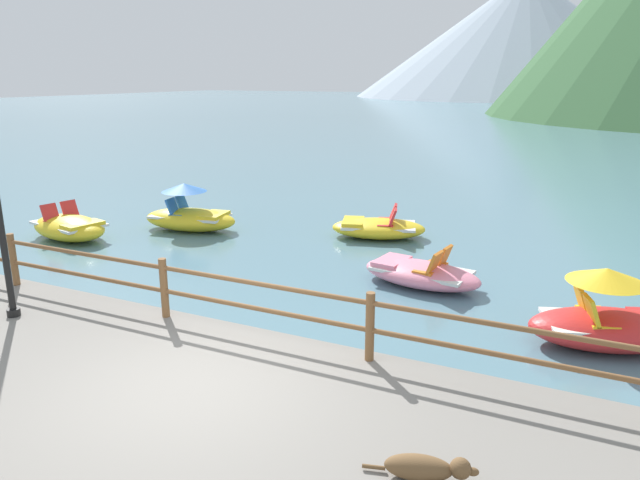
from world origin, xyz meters
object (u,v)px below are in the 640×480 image
Objects in this scene: dog_resting at (426,468)px; pedal_boat_1 at (190,215)px; pedal_boat_0 at (421,273)px; pedal_boat_3 at (69,227)px; pedal_boat_5 at (378,228)px; pedal_boat_4 at (608,321)px.

pedal_boat_1 is at bearing 138.15° from dog_resting.
pedal_boat_3 is at bearing -176.84° from pedal_boat_0.
pedal_boat_0 is 0.97× the size of pedal_boat_3.
pedal_boat_5 reaches higher than dog_resting.
pedal_boat_3 is 7.91m from pedal_boat_5.
pedal_boat_4 is 0.97× the size of pedal_boat_5.
pedal_boat_3 is 12.49m from pedal_boat_4.
dog_resting is at bearing -67.41° from pedal_boat_5.
pedal_boat_0 is 3.66m from pedal_boat_5.
pedal_boat_4 reaches higher than pedal_boat_0.
pedal_boat_4 is at bearing -40.07° from pedal_boat_5.
pedal_boat_5 is at bearing 139.93° from pedal_boat_4.
pedal_boat_4 is (3.37, -1.49, 0.17)m from pedal_boat_0.
pedal_boat_1 is 1.05× the size of pedal_boat_4.
pedal_boat_5 is (-2.02, 3.05, 0.01)m from pedal_boat_0.
dog_resting is 0.42× the size of pedal_boat_0.
dog_resting is 0.39× the size of pedal_boat_1.
pedal_boat_1 is at bearing 163.40° from pedal_boat_4.
pedal_boat_0 is 0.95× the size of pedal_boat_5.
dog_resting is 4.99m from pedal_boat_4.
pedal_boat_3 is at bearing -136.97° from pedal_boat_1.
dog_resting is 0.41× the size of pedal_boat_4.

